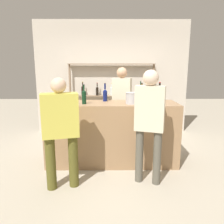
% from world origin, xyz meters
% --- Properties ---
extents(ground_plane, '(16.00, 16.00, 0.00)m').
position_xyz_m(ground_plane, '(0.00, 0.00, 0.00)').
color(ground_plane, '#B2A893').
extents(bar_counter, '(2.22, 0.69, 1.07)m').
position_xyz_m(bar_counter, '(0.00, 0.00, 0.54)').
color(bar_counter, '#997551').
rests_on(bar_counter, ground_plane).
extents(back_wall, '(3.82, 0.12, 2.80)m').
position_xyz_m(back_wall, '(0.00, 1.95, 1.40)').
color(back_wall, beige).
rests_on(back_wall, ground_plane).
extents(back_shelf, '(2.12, 0.18, 1.75)m').
position_xyz_m(back_shelf, '(-0.00, 1.77, 1.17)').
color(back_shelf, '#897056').
rests_on(back_shelf, ground_plane).
extents(counter_bottle_0, '(0.08, 0.08, 0.35)m').
position_xyz_m(counter_bottle_0, '(0.79, -0.06, 1.20)').
color(counter_bottle_0, black).
rests_on(counter_bottle_0, bar_counter).
extents(counter_bottle_1, '(0.07, 0.07, 0.32)m').
position_xyz_m(counter_bottle_1, '(-0.46, -0.11, 1.20)').
color(counter_bottle_1, black).
rests_on(counter_bottle_1, bar_counter).
extents(counter_bottle_2, '(0.07, 0.07, 0.33)m').
position_xyz_m(counter_bottle_2, '(0.52, 0.11, 1.19)').
color(counter_bottle_2, brown).
rests_on(counter_bottle_2, bar_counter).
extents(counter_bottle_3, '(0.08, 0.08, 0.32)m').
position_xyz_m(counter_bottle_3, '(-0.12, 0.18, 1.19)').
color(counter_bottle_3, '#0F1956').
rests_on(counter_bottle_3, bar_counter).
extents(ice_bucket, '(0.23, 0.23, 0.19)m').
position_xyz_m(ice_bucket, '(0.33, -0.10, 1.17)').
color(ice_bucket, '#B2B2B7').
rests_on(ice_bucket, bar_counter).
extents(cork_jar, '(0.10, 0.10, 0.13)m').
position_xyz_m(cork_jar, '(-0.98, 0.00, 1.13)').
color(cork_jar, silver).
rests_on(cork_jar, bar_counter).
extents(server_behind_counter, '(0.42, 0.28, 1.67)m').
position_xyz_m(server_behind_counter, '(0.21, 0.86, 1.00)').
color(server_behind_counter, '#575347').
rests_on(server_behind_counter, ground_plane).
extents(customer_left, '(0.52, 0.33, 1.54)m').
position_xyz_m(customer_left, '(-0.69, -0.85, 0.88)').
color(customer_left, brown).
rests_on(customer_left, ground_plane).
extents(customer_right, '(0.43, 0.29, 1.63)m').
position_xyz_m(customer_right, '(0.52, -0.72, 0.97)').
color(customer_right, '#575347').
rests_on(customer_right, ground_plane).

